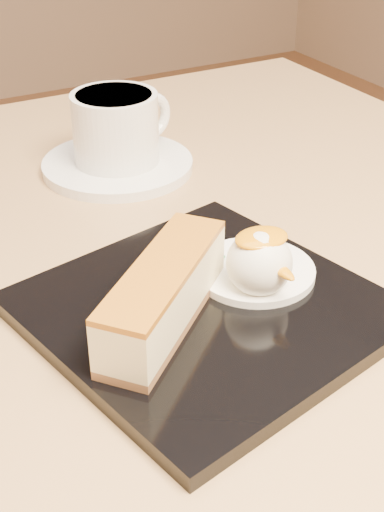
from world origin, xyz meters
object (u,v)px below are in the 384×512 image
cheesecake (164,294)px  saucer (118,165)px  table (166,390)px  ice_cream_scoop (259,263)px  dessert_plate (206,310)px  coffee_cup (117,126)px

cheesecake → saucer: 0.28m
table → ice_cream_scoop: size_ratio=17.06×
dessert_plate → coffee_cup: coffee_cup is taller
cheesecake → saucer: size_ratio=0.87×
dessert_plate → table: bearing=81.0°
dessert_plate → saucer: bearing=80.0°
cheesecake → table: bearing=23.5°
coffee_cup → table: bearing=-116.3°
cheesecake → saucer: cheesecake is taller
table → dessert_plate: bearing=-99.0°
table → ice_cream_scoop: ice_cream_scoop is taller
coffee_cup → saucer: bearing=180.0°
table → dessert_plate: (-0.02, -0.10, 0.16)m
dessert_plate → ice_cream_scoop: ice_cream_scoop is taller
table → cheesecake: bearing=-115.9°
coffee_cup → ice_cream_scoop: bearing=-106.6°
dessert_plate → saucer: size_ratio=1.47×
ice_cream_scoop → dessert_plate: bearing=172.9°
ice_cream_scoop → saucer: bearing=88.8°
table → coffee_cup: coffee_cup is taller
table → dessert_plate: 0.19m
saucer → cheesecake: bearing=-107.1°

